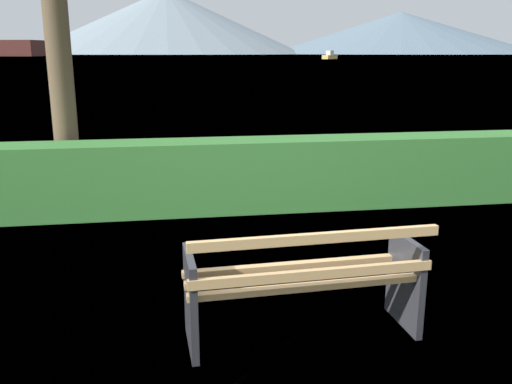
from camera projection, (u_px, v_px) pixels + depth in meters
name	position (u px, v px, depth m)	size (l,w,h in m)	color
ground_plane	(301.00, 333.00, 3.94)	(1400.00, 1400.00, 0.00)	#4C6B33
water_surface	(169.00, 56.00, 297.62)	(620.00, 620.00, 0.00)	slate
park_bench	(304.00, 282.00, 3.77)	(1.68, 0.65, 0.87)	tan
hedge_row	(241.00, 175.00, 6.95)	(12.51, 0.62, 0.91)	#387A33
fishing_boat_near	(330.00, 56.00, 161.39)	(5.87, 6.22, 2.46)	gold
distant_hills	(134.00, 24.00, 541.75)	(832.99, 341.55, 65.09)	gray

